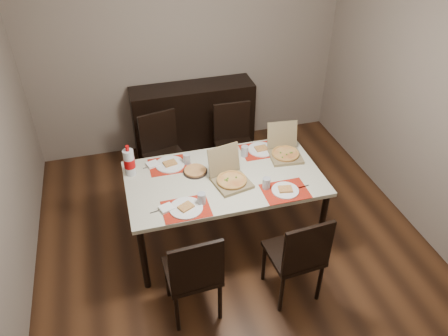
{
  "coord_description": "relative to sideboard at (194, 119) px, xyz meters",
  "views": [
    {
      "loc": [
        -0.92,
        -2.95,
        3.2
      ],
      "look_at": [
        -0.06,
        0.14,
        0.85
      ],
      "focal_mm": 35.0,
      "sensor_mm": 36.0,
      "label": 1
    }
  ],
  "objects": [
    {
      "name": "faina_plate",
      "position": [
        -0.3,
        -1.5,
        0.31
      ],
      "size": [
        0.23,
        0.23,
        0.03
      ],
      "color": "black",
      "rests_on": "dining_table"
    },
    {
      "name": "chair_far_right",
      "position": [
        0.32,
        -0.71,
        0.06
      ],
      "size": [
        0.44,
        0.44,
        0.93
      ],
      "color": "black",
      "rests_on": "ground"
    },
    {
      "name": "dining_table",
      "position": [
        -0.06,
        -1.64,
        0.23
      ],
      "size": [
        1.8,
        1.0,
        0.75
      ],
      "color": "beige",
      "rests_on": "ground"
    },
    {
      "name": "pizza_box_right",
      "position": [
        0.61,
        -1.46,
        0.35
      ],
      "size": [
        0.33,
        0.36,
        0.3
      ],
      "color": "olive",
      "rests_on": "dining_table"
    },
    {
      "name": "setting_far_right",
      "position": [
        0.37,
        -1.33,
        0.32
      ],
      "size": [
        0.46,
        0.3,
        0.11
      ],
      "color": "#B41B0C",
      "rests_on": "dining_table"
    },
    {
      "name": "ground",
      "position": [
        0.0,
        -1.78,
        -0.46
      ],
      "size": [
        3.8,
        4.0,
        0.02
      ],
      "primitive_type": "cube",
      "color": "#472816",
      "rests_on": "ground"
    },
    {
      "name": "chair_near_right",
      "position": [
        0.33,
        -2.52,
        0.06
      ],
      "size": [
        0.45,
        0.45,
        0.93
      ],
      "color": "black",
      "rests_on": "ground"
    },
    {
      "name": "napkin_loose",
      "position": [
        0.02,
        -1.61,
        0.31
      ],
      "size": [
        0.15,
        0.15,
        0.02
      ],
      "primitive_type": "cube",
      "rotation": [
        0.0,
        0.0,
        0.39
      ],
      "color": "white",
      "rests_on": "dining_table"
    },
    {
      "name": "setting_near_right",
      "position": [
        0.37,
        -1.96,
        0.32
      ],
      "size": [
        0.44,
        0.3,
        0.11
      ],
      "color": "#B41B0C",
      "rests_on": "dining_table"
    },
    {
      "name": "soda_bottle",
      "position": [
        -0.88,
        -1.36,
        0.43
      ],
      "size": [
        0.1,
        0.1,
        0.31
      ],
      "color": "silver",
      "rests_on": "dining_table"
    },
    {
      "name": "chair_far_left",
      "position": [
        -0.49,
        -0.7,
        0.06
      ],
      "size": [
        0.5,
        0.5,
        0.93
      ],
      "color": "black",
      "rests_on": "ground"
    },
    {
      "name": "setting_far_left",
      "position": [
        -0.49,
        -1.32,
        0.32
      ],
      "size": [
        0.46,
        0.3,
        0.11
      ],
      "color": "#B41B0C",
      "rests_on": "dining_table"
    },
    {
      "name": "dip_bowl",
      "position": [
        0.01,
        -1.47,
        0.32
      ],
      "size": [
        0.17,
        0.17,
        0.03
      ],
      "primitive_type": "imported",
      "rotation": [
        0.0,
        0.0,
        0.29
      ],
      "color": "white",
      "rests_on": "dining_table"
    },
    {
      "name": "chair_near_left",
      "position": [
        -0.54,
        -2.48,
        0.06
      ],
      "size": [
        0.44,
        0.44,
        0.93
      ],
      "color": "black",
      "rests_on": "ground"
    },
    {
      "name": "pizza_box_center",
      "position": [
        -0.02,
        -1.73,
        0.35
      ],
      "size": [
        0.37,
        0.4,
        0.31
      ],
      "color": "olive",
      "rests_on": "dining_table"
    },
    {
      "name": "room_walls",
      "position": [
        0.0,
        -1.35,
        1.28
      ],
      "size": [
        3.84,
        4.02,
        2.62
      ],
      "color": "gray",
      "rests_on": "ground"
    },
    {
      "name": "setting_near_left",
      "position": [
        -0.47,
        -1.97,
        0.32
      ],
      "size": [
        0.5,
        0.3,
        0.11
      ],
      "color": "#B41B0C",
      "rests_on": "dining_table"
    },
    {
      "name": "sideboard",
      "position": [
        0.0,
        0.0,
        0.0
      ],
      "size": [
        1.5,
        0.4,
        0.9
      ],
      "primitive_type": "cube",
      "color": "black",
      "rests_on": "ground"
    }
  ]
}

